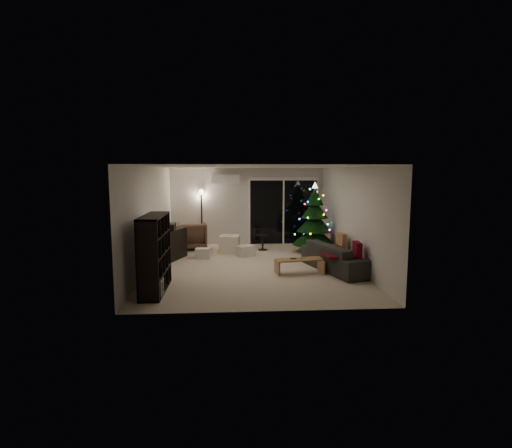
# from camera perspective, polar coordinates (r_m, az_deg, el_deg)

# --- Properties ---
(room) EXTENTS (6.50, 7.51, 2.60)m
(room) POSITION_cam_1_polar(r_m,az_deg,el_deg) (11.43, 1.39, 0.62)
(room) COLOR beige
(room) RESTS_ON ground
(bookshelf) EXTENTS (0.55, 1.57, 1.54)m
(bookshelf) POSITION_cam_1_polar(r_m,az_deg,el_deg) (8.22, -15.56, -4.10)
(bookshelf) COLOR black
(bookshelf) RESTS_ON floor
(media_cabinet) EXTENTS (0.93, 1.41, 0.82)m
(media_cabinet) POSITION_cam_1_polar(r_m,az_deg,el_deg) (11.05, -12.48, -2.96)
(media_cabinet) COLOR black
(media_cabinet) RESTS_ON floor
(stereo) EXTENTS (0.42, 0.49, 0.18)m
(stereo) POSITION_cam_1_polar(r_m,az_deg,el_deg) (10.98, -12.56, -0.39)
(stereo) COLOR black
(stereo) RESTS_ON media_cabinet
(armchair) EXTENTS (0.98, 1.00, 0.82)m
(armchair) POSITION_cam_1_polar(r_m,az_deg,el_deg) (12.51, -9.10, -1.68)
(armchair) COLOR brown
(armchair) RESTS_ON floor
(ottoman) EXTENTS (0.63, 0.63, 0.50)m
(ottoman) POSITION_cam_1_polar(r_m,az_deg,el_deg) (11.88, -3.77, -2.87)
(ottoman) COLOR #F7E1C5
(ottoman) RESTS_ON floor
(cardboard_box_a) EXTENTS (0.41, 0.32, 0.28)m
(cardboard_box_a) POSITION_cam_1_polar(r_m,az_deg,el_deg) (11.14, -7.61, -4.18)
(cardboard_box_a) COLOR beige
(cardboard_box_a) RESTS_ON floor
(cardboard_box_b) EXTENTS (0.53, 0.49, 0.30)m
(cardboard_box_b) POSITION_cam_1_polar(r_m,az_deg,el_deg) (11.34, -1.46, -3.87)
(cardboard_box_b) COLOR beige
(cardboard_box_b) RESTS_ON floor
(side_table) EXTENTS (0.41, 0.41, 0.48)m
(side_table) POSITION_cam_1_polar(r_m,az_deg,el_deg) (12.21, 0.95, -2.63)
(side_table) COLOR black
(side_table) RESTS_ON floor
(floor_lamp) EXTENTS (0.28, 0.28, 1.75)m
(floor_lamp) POSITION_cam_1_polar(r_m,az_deg,el_deg) (13.17, -7.76, 0.83)
(floor_lamp) COLOR black
(floor_lamp) RESTS_ON floor
(sofa) EXTENTS (1.48, 2.40, 0.65)m
(sofa) POSITION_cam_1_polar(r_m,az_deg,el_deg) (9.90, 11.67, -4.64)
(sofa) COLOR #2D2F2B
(sofa) RESTS_ON floor
(sofa_throw) EXTENTS (0.70, 1.62, 0.05)m
(sofa_throw) POSITION_cam_1_polar(r_m,az_deg,el_deg) (9.85, 11.13, -3.83)
(sofa_throw) COLOR #430806
(sofa_throw) RESTS_ON sofa
(cushion_a) EXTENTS (0.17, 0.44, 0.43)m
(cushion_a) POSITION_cam_1_polar(r_m,az_deg,el_deg) (10.53, 12.09, -2.46)
(cushion_a) COLOR tan
(cushion_a) RESTS_ON sofa
(cushion_b) EXTENTS (0.16, 0.44, 0.43)m
(cushion_b) POSITION_cam_1_polar(r_m,az_deg,el_deg) (9.31, 14.26, -3.82)
(cushion_b) COLOR #430806
(cushion_b) RESTS_ON sofa
(coffee_table) EXTENTS (1.16, 0.57, 0.35)m
(coffee_table) POSITION_cam_1_polar(r_m,az_deg,el_deg) (9.49, 6.20, -6.00)
(coffee_table) COLOR #A67954
(coffee_table) RESTS_ON floor
(remote_a) EXTENTS (0.14, 0.04, 0.02)m
(remote_a) POSITION_cam_1_polar(r_m,az_deg,el_deg) (9.42, 5.32, -4.94)
(remote_a) COLOR black
(remote_a) RESTS_ON coffee_table
(remote_b) EXTENTS (0.13, 0.08, 0.02)m
(remote_b) POSITION_cam_1_polar(r_m,az_deg,el_deg) (9.51, 6.76, -4.84)
(remote_b) COLOR slate
(remote_b) RESTS_ON coffee_table
(christmas_tree) EXTENTS (1.62, 1.62, 2.08)m
(christmas_tree) POSITION_cam_1_polar(r_m,az_deg,el_deg) (11.89, 8.35, 0.92)
(christmas_tree) COLOR black
(christmas_tree) RESTS_ON floor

